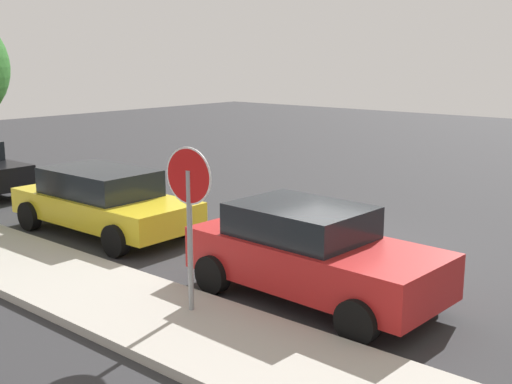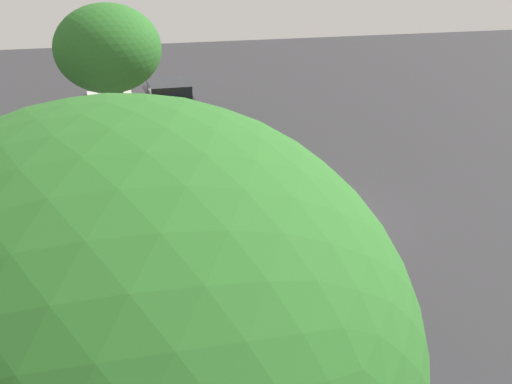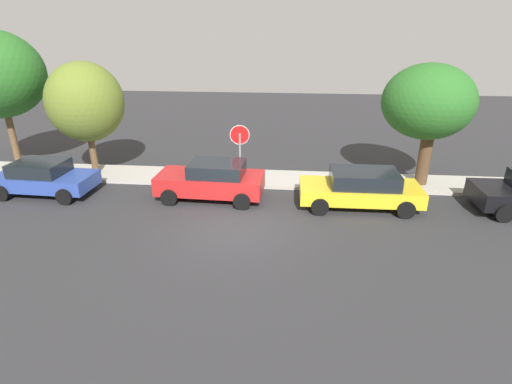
% 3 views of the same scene
% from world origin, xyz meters
% --- Properties ---
extents(ground_plane, '(60.00, 60.00, 0.00)m').
position_xyz_m(ground_plane, '(0.00, 0.00, 0.00)').
color(ground_plane, '#2D2D30').
extents(sidewalk_curb, '(32.00, 2.05, 0.14)m').
position_xyz_m(sidewalk_curb, '(0.00, 4.61, 0.07)').
color(sidewalk_curb, '#B2ADA3').
rests_on(sidewalk_curb, ground_plane).
extents(stop_sign, '(0.83, 0.09, 2.56)m').
position_xyz_m(stop_sign, '(-0.34, 4.22, 1.78)').
color(stop_sign, gray).
rests_on(stop_sign, ground_plane).
extents(parked_car_red, '(4.20, 2.12, 1.51)m').
position_xyz_m(parked_car_red, '(-1.23, 2.44, 0.77)').
color(parked_car_red, red).
rests_on(parked_car_red, ground_plane).
extents(parked_car_yellow, '(4.48, 2.07, 1.42)m').
position_xyz_m(parked_car_yellow, '(4.49, 2.20, 0.74)').
color(parked_car_yellow, yellow).
rests_on(parked_car_yellow, ground_plane).
extents(parked_car_black, '(4.29, 2.12, 1.47)m').
position_xyz_m(parked_car_black, '(10.79, 2.28, 0.74)').
color(parked_car_black, black).
rests_on(parked_car_black, ground_plane).
extents(street_tree_near_corner, '(3.22, 3.22, 5.04)m').
position_xyz_m(street_tree_near_corner, '(-7.02, 4.49, 3.35)').
color(street_tree_near_corner, brown).
rests_on(street_tree_near_corner, ground_plane).
extents(street_tree_mid_block, '(4.17, 4.17, 6.29)m').
position_xyz_m(street_tree_mid_block, '(-11.30, 5.08, 4.37)').
color(street_tree_mid_block, brown).
rests_on(street_tree_mid_block, ground_plane).
extents(street_tree_far, '(3.61, 3.61, 5.07)m').
position_xyz_m(street_tree_far, '(7.20, 4.67, 3.53)').
color(street_tree_far, '#513823').
rests_on(street_tree_far, ground_plane).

